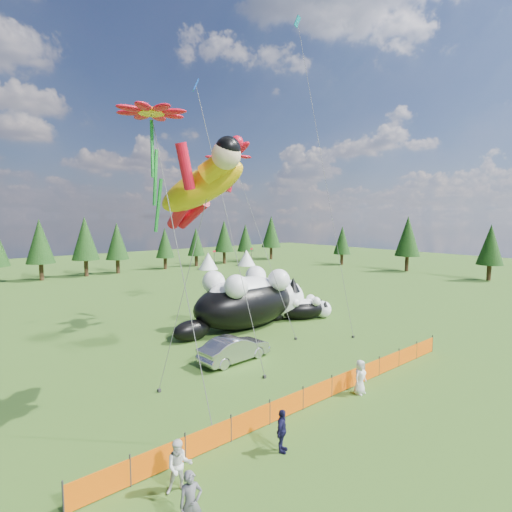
% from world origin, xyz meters
% --- Properties ---
extents(ground, '(160.00, 160.00, 0.00)m').
position_xyz_m(ground, '(0.00, 0.00, 0.00)').
color(ground, '#14370A').
rests_on(ground, ground).
extents(safety_fence, '(22.06, 0.06, 1.10)m').
position_xyz_m(safety_fence, '(0.00, -3.00, 0.50)').
color(safety_fence, '#262626').
rests_on(safety_fence, ground).
extents(tree_line, '(90.00, 4.00, 8.00)m').
position_xyz_m(tree_line, '(0.00, 45.00, 4.00)').
color(tree_line, black).
rests_on(tree_line, ground).
extents(festival_tents, '(50.00, 3.20, 2.80)m').
position_xyz_m(festival_tents, '(11.00, 40.00, 1.40)').
color(festival_tents, white).
rests_on(festival_tents, ground).
extents(cat_large, '(12.54, 4.81, 4.53)m').
position_xyz_m(cat_large, '(5.94, 9.20, 2.15)').
color(cat_large, black).
rests_on(cat_large, ground).
extents(cat_small, '(5.08, 3.43, 1.95)m').
position_xyz_m(cat_small, '(10.85, 7.97, 0.93)').
color(cat_small, black).
rests_on(cat_small, ground).
extents(car, '(4.69, 1.93, 1.51)m').
position_xyz_m(car, '(0.29, 3.84, 0.76)').
color(car, '#AEADB2').
rests_on(car, ground).
extents(spectator_a, '(0.75, 0.59, 1.80)m').
position_xyz_m(spectator_a, '(-8.51, -5.93, 0.90)').
color(spectator_a, '#555459').
rests_on(spectator_a, ground).
extents(spectator_b, '(0.96, 0.80, 1.71)m').
position_xyz_m(spectator_b, '(-7.91, -4.23, 0.86)').
color(spectator_b, silver).
rests_on(spectator_b, ground).
extents(spectator_c, '(1.05, 0.90, 1.61)m').
position_xyz_m(spectator_c, '(-3.95, -4.72, 0.80)').
color(spectator_c, '#161539').
rests_on(spectator_c, ground).
extents(spectator_e, '(0.87, 0.62, 1.69)m').
position_xyz_m(spectator_e, '(2.34, -3.67, 0.85)').
color(spectator_e, silver).
rests_on(spectator_e, ground).
extents(superhero_kite, '(6.45, 6.56, 12.33)m').
position_xyz_m(superhero_kite, '(-3.90, 0.63, 9.98)').
color(superhero_kite, '#EAAA0C').
rests_on(superhero_kite, ground).
extents(gecko_kite, '(4.44, 11.02, 15.68)m').
position_xyz_m(gecko_kite, '(5.76, 11.79, 13.55)').
color(gecko_kite, red).
rests_on(gecko_kite, ground).
extents(flower_kite, '(3.32, 5.36, 13.25)m').
position_xyz_m(flower_kite, '(-6.18, 0.70, 12.71)').
color(flower_kite, red).
rests_on(flower_kite, ground).
extents(diamond_kite_a, '(1.54, 5.14, 16.93)m').
position_xyz_m(diamond_kite_a, '(-1.12, 5.04, 14.95)').
color(diamond_kite_a, blue).
rests_on(diamond_kite_a, ground).
extents(diamond_kite_b, '(1.90, 7.46, 25.61)m').
position_xyz_m(diamond_kite_b, '(10.76, 8.78, 23.07)').
color(diamond_kite_b, '#0D869F').
rests_on(diamond_kite_b, ground).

